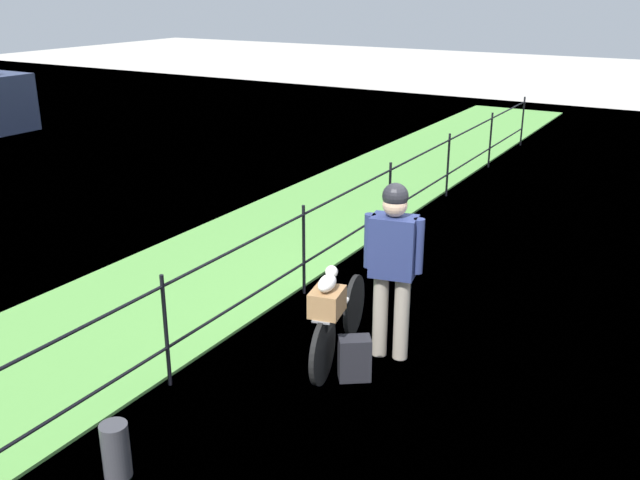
{
  "coord_description": "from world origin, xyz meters",
  "views": [
    {
      "loc": [
        -6.25,
        -1.84,
        3.31
      ],
      "look_at": [
        -0.53,
        1.49,
        0.9
      ],
      "focal_mm": 39.79,
      "sensor_mm": 36.0,
      "label": 1
    }
  ],
  "objects_px": {
    "bicycle_main": "(339,325)",
    "wooden_crate": "(327,302)",
    "mooring_bollard": "(116,450)",
    "terrier_dog": "(328,281)",
    "cyclist_person": "(393,257)",
    "backpack_on_paving": "(354,358)"
  },
  "relations": [
    {
      "from": "bicycle_main",
      "to": "wooden_crate",
      "type": "height_order",
      "value": "wooden_crate"
    },
    {
      "from": "terrier_dog",
      "to": "backpack_on_paving",
      "type": "distance_m",
      "value": 0.75
    },
    {
      "from": "wooden_crate",
      "to": "terrier_dog",
      "type": "relative_size",
      "value": 0.99
    },
    {
      "from": "wooden_crate",
      "to": "cyclist_person",
      "type": "relative_size",
      "value": 0.19
    },
    {
      "from": "backpack_on_paving",
      "to": "mooring_bollard",
      "type": "relative_size",
      "value": 0.95
    },
    {
      "from": "bicycle_main",
      "to": "terrier_dog",
      "type": "relative_size",
      "value": 4.84
    },
    {
      "from": "cyclist_person",
      "to": "mooring_bollard",
      "type": "bearing_deg",
      "value": 159.72
    },
    {
      "from": "wooden_crate",
      "to": "backpack_on_paving",
      "type": "relative_size",
      "value": 0.81
    },
    {
      "from": "terrier_dog",
      "to": "cyclist_person",
      "type": "bearing_deg",
      "value": -30.91
    },
    {
      "from": "cyclist_person",
      "to": "mooring_bollard",
      "type": "height_order",
      "value": "cyclist_person"
    },
    {
      "from": "bicycle_main",
      "to": "terrier_dog",
      "type": "xyz_separation_m",
      "value": [
        -0.32,
        -0.06,
        0.58
      ]
    },
    {
      "from": "terrier_dog",
      "to": "cyclist_person",
      "type": "distance_m",
      "value": 0.68
    },
    {
      "from": "terrier_dog",
      "to": "backpack_on_paving",
      "type": "height_order",
      "value": "terrier_dog"
    },
    {
      "from": "wooden_crate",
      "to": "terrier_dog",
      "type": "height_order",
      "value": "terrier_dog"
    },
    {
      "from": "wooden_crate",
      "to": "mooring_bollard",
      "type": "height_order",
      "value": "wooden_crate"
    },
    {
      "from": "wooden_crate",
      "to": "bicycle_main",
      "type": "bearing_deg",
      "value": 11.38
    },
    {
      "from": "terrier_dog",
      "to": "backpack_on_paving",
      "type": "bearing_deg",
      "value": -79.61
    },
    {
      "from": "backpack_on_paving",
      "to": "mooring_bollard",
      "type": "bearing_deg",
      "value": 31.95
    },
    {
      "from": "bicycle_main",
      "to": "mooring_bollard",
      "type": "distance_m",
      "value": 2.35
    },
    {
      "from": "cyclist_person",
      "to": "wooden_crate",
      "type": "bearing_deg",
      "value": 150.48
    },
    {
      "from": "bicycle_main",
      "to": "mooring_bollard",
      "type": "relative_size",
      "value": 3.7
    },
    {
      "from": "wooden_crate",
      "to": "backpack_on_paving",
      "type": "distance_m",
      "value": 0.58
    }
  ]
}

